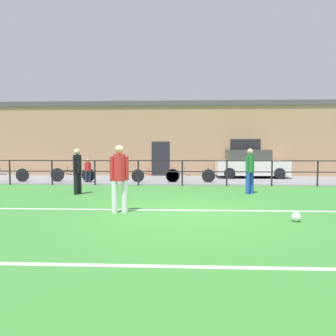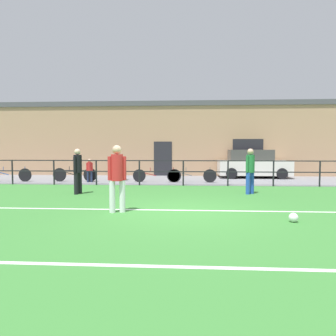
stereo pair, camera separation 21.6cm
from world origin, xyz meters
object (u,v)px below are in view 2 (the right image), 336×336
player_goalkeeper (78,168)px  bicycle_parked_2 (9,175)px  spectator_child (90,169)px  bicycle_parked_1 (192,175)px  trash_bin_0 (118,170)px  player_striker (117,174)px  parked_car_red (253,164)px  player_winger (250,168)px  bicycle_parked_0 (156,175)px  soccer_ball_match (293,218)px  bicycle_parked_3 (75,175)px

player_goalkeeper → bicycle_parked_2: (-4.96, 3.94, -0.58)m
player_goalkeeper → spectator_child: bearing=-153.4°
bicycle_parked_1 → trash_bin_0: size_ratio=2.22×
player_striker → parked_car_red: bearing=44.9°
player_striker → player_winger: bearing=24.9°
bicycle_parked_0 → bicycle_parked_2: bearing=-178.9°
player_winger → spectator_child: 7.92m
soccer_ball_match → trash_bin_0: bearing=124.5°
soccer_ball_match → player_striker: bearing=168.9°
player_winger → spectator_child: player_winger is taller
player_winger → parked_car_red: (1.38, 6.44, -0.18)m
spectator_child → bicycle_parked_0: 3.29m
bicycle_parked_2 → player_striker: bearing=-45.0°
parked_car_red → bicycle_parked_3: 9.75m
trash_bin_0 → bicycle_parked_3: bearing=-161.6°
player_winger → bicycle_parked_0: size_ratio=0.72×
spectator_child → parked_car_red: bearing=-173.6°
bicycle_parked_3 → spectator_child: bearing=-15.2°
player_winger → parked_car_red: player_winger is taller
soccer_ball_match → parked_car_red: bearing=83.5°
player_winger → bicycle_parked_1: (-2.09, 3.68, -0.59)m
bicycle_parked_0 → bicycle_parked_3: (-4.11, 0.00, 0.02)m
trash_bin_0 → soccer_ball_match: bearing=-55.5°
bicycle_parked_1 → trash_bin_0: 3.90m
trash_bin_0 → bicycle_parked_0: bearing=-18.1°
player_winger → bicycle_parked_0: bearing=94.0°
bicycle_parked_2 → bicycle_parked_1: bearing=0.9°
spectator_child → bicycle_parked_1: (5.03, 0.23, -0.31)m
bicycle_parked_1 → bicycle_parked_3: bearing=180.0°
player_goalkeeper → spectator_child: size_ratio=1.45×
spectator_child → player_goalkeeper: bearing=88.5°
player_winger → bicycle_parked_3: bearing=112.9°
player_striker → bicycle_parked_0: player_striker is taller
player_goalkeeper → player_winger: bearing=108.7°
player_winger → bicycle_parked_3: size_ratio=0.75×
player_goalkeeper → bicycle_parked_0: (2.48, 4.08, -0.60)m
player_striker → soccer_ball_match: player_striker is taller
spectator_child → bicycle_parked_3: size_ratio=0.51×
soccer_ball_match → bicycle_parked_2: bearing=145.0°
soccer_ball_match → spectator_child: size_ratio=0.18×
bicycle_parked_1 → bicycle_parked_3: 5.87m
soccer_ball_match → trash_bin_0: trash_bin_0 is taller
player_winger → player_striker: bearing=179.0°
bicycle_parked_1 → bicycle_parked_3: (-5.87, 0.00, 0.01)m
bicycle_parked_2 → bicycle_parked_3: 3.34m
spectator_child → bicycle_parked_2: 4.18m
player_winger → bicycle_parked_2: (-11.29, 3.53, -0.59)m
player_winger → bicycle_parked_1: 4.27m
player_goalkeeper → trash_bin_0: bearing=-169.9°
player_winger → player_goalkeeper: bearing=141.3°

